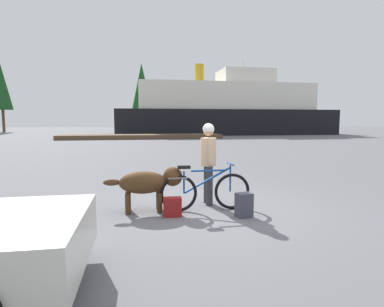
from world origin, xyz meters
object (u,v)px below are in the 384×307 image
at_px(ferry_boat, 225,110).
at_px(backpack, 244,205).
at_px(sailboat_moored, 242,129).
at_px(bicycle, 205,191).
at_px(dog, 149,182).
at_px(handbag_pannier, 172,207).
at_px(person_cyclist, 208,156).

bearing_deg(ferry_boat, backpack, -105.17).
height_order(ferry_boat, sailboat_moored, sailboat_moored).
xyz_separation_m(bicycle, dog, (-1.06, 0.12, 0.18)).
distance_m(handbag_pannier, sailboat_moored, 38.15).
bearing_deg(handbag_pannier, person_cyclist, 41.13).
distance_m(bicycle, person_cyclist, 0.78).
bearing_deg(bicycle, sailboat_moored, 70.11).
bearing_deg(handbag_pannier, backpack, -11.07).
distance_m(person_cyclist, handbag_pannier, 1.37).
bearing_deg(sailboat_moored, ferry_boat, -142.33).
relative_size(person_cyclist, ferry_boat, 0.06).
relative_size(person_cyclist, handbag_pannier, 4.84).
bearing_deg(dog, ferry_boat, 71.88).
height_order(bicycle, backpack, bicycle).
bearing_deg(dog, backpack, -20.79).
bearing_deg(person_cyclist, bicycle, -109.77).
bearing_deg(bicycle, ferry_boat, 73.63).
height_order(dog, backpack, dog).
bearing_deg(backpack, handbag_pannier, 168.93).
distance_m(backpack, ferry_boat, 34.86).
relative_size(dog, backpack, 3.41).
bearing_deg(person_cyclist, ferry_boat, 73.68).
relative_size(backpack, ferry_boat, 0.02).
bearing_deg(person_cyclist, backpack, -65.45).
bearing_deg(dog, sailboat_moored, 68.54).
bearing_deg(backpack, ferry_boat, 74.83).
bearing_deg(sailboat_moored, backpack, -108.77).
bearing_deg(ferry_boat, dog, -108.12).
xyz_separation_m(backpack, ferry_boat, (9.09, 33.53, 2.80)).
bearing_deg(sailboat_moored, person_cyclist, -109.89).
relative_size(bicycle, backpack, 4.05).
relative_size(bicycle, handbag_pannier, 5.08).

